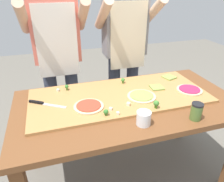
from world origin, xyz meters
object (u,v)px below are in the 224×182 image
prep_table (127,113)px  pizza_slice_far_right (157,87)px  pizza_whole_beet_magenta (189,90)px  cheese_crumble_b (118,113)px  flour_cup (144,119)px  sauce_jar (196,111)px  cheese_crumble_d (111,109)px  cheese_crumble_c (128,104)px  pizza_whole_pesto_green (142,96)px  broccoli_floret_back_mid (123,80)px  broccoli_floret_front_left (156,104)px  broccoli_floret_back_right (67,87)px  broccoli_floret_center_left (106,112)px  cheese_crumble_a (58,90)px  pizza_slice_center (169,77)px  chefs_knife (42,103)px  cook_left (57,50)px  cook_right (125,44)px

prep_table → pizza_slice_far_right: (0.28, 0.10, 0.13)m
pizza_whole_beet_magenta → cheese_crumble_b: (-0.64, -0.15, 0.00)m
flour_cup → sauce_jar: 0.34m
cheese_crumble_d → cheese_crumble_c: bearing=9.1°
pizza_whole_pesto_green → broccoli_floret_back_mid: 0.27m
broccoli_floret_front_left → cheese_crumble_c: broccoli_floret_front_left is taller
broccoli_floret_back_right → cheese_crumble_c: (0.38, -0.36, -0.02)m
pizza_whole_pesto_green → pizza_slice_far_right: 0.20m
broccoli_floret_center_left → cheese_crumble_a: size_ratio=2.32×
cheese_crumble_a → cheese_crumble_d: bearing=-50.6°
cheese_crumble_b → sauce_jar: sauce_jar is taller
pizza_slice_center → pizza_whole_pesto_green: bearing=-146.3°
prep_table → broccoli_floret_center_left: (-0.21, -0.15, 0.14)m
chefs_knife → pizza_slice_far_right: 0.88m
pizza_whole_beet_magenta → cook_left: bearing=144.0°
pizza_whole_beet_magenta → cook_left: (-0.93, 0.68, 0.21)m
cheese_crumble_a → cook_left: size_ratio=0.01×
pizza_slice_far_right → pizza_whole_pesto_green: bearing=-150.7°
prep_table → flour_cup: bearing=-91.4°
pizza_whole_pesto_green → cheese_crumble_d: 0.29m
broccoli_floret_back_mid → cook_right: 0.47m
cook_left → cheese_crumble_c: bearing=-62.0°
broccoli_floret_back_mid → cheese_crumble_b: size_ratio=2.68×
broccoli_floret_center_left → cook_left: size_ratio=0.03×
cheese_crumble_b → cheese_crumble_d: same height
sauce_jar → pizza_whole_pesto_green: bearing=123.5°
pizza_whole_beet_magenta → chefs_knife: bearing=173.7°
cheese_crumble_c → flour_cup: (0.02, -0.20, 0.01)m
cheese_crumble_a → cook_right: (0.68, 0.39, 0.20)m
cook_right → broccoli_floret_center_left: bearing=-117.0°
pizza_whole_pesto_green → sauce_jar: 0.40m
prep_table → cook_right: 0.78m
broccoli_floret_front_left → broccoli_floret_back_mid: broccoli_floret_front_left is taller
sauce_jar → cook_right: 1.02m
broccoli_floret_center_left → cheese_crumble_a: 0.50m
pizza_slice_far_right → pizza_whole_beet_magenta: bearing=-26.7°
cheese_crumble_b → pizza_slice_far_right: bearing=32.7°
pizza_whole_pesto_green → pizza_whole_beet_magenta: (0.40, -0.01, -0.00)m
chefs_knife → cheese_crumble_c: 0.60m
pizza_slice_center → cheese_crumble_b: size_ratio=5.74×
cheese_crumble_d → pizza_whole_beet_magenta: bearing=7.8°
chefs_knife → broccoli_floret_back_mid: (0.65, 0.16, 0.02)m
pizza_whole_beet_magenta → sauce_jar: size_ratio=1.71×
flour_cup → broccoli_floret_center_left: bearing=146.3°
pizza_slice_far_right → sauce_jar: sauce_jar is taller
cheese_crumble_a → flour_cup: size_ratio=0.20×
chefs_knife → broccoli_floret_back_mid: 0.67m
pizza_slice_center → cheese_crumble_b: (-0.61, -0.42, 0.00)m
broccoli_floret_center_left → broccoli_floret_back_right: bearing=114.8°
pizza_whole_pesto_green → cheese_crumble_c: 0.16m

